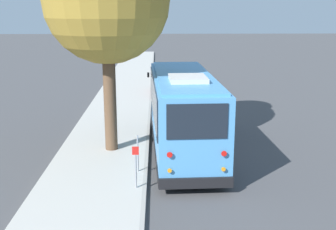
{
  "coord_description": "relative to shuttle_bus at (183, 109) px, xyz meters",
  "views": [
    {
      "loc": [
        -16.39,
        1.47,
        6.0
      ],
      "look_at": [
        1.76,
        1.0,
        1.3
      ],
      "focal_mm": 45.0,
      "sensor_mm": 36.0,
      "label": 1
    }
  ],
  "objects": [
    {
      "name": "ground_plane",
      "position": [
        -0.46,
        -0.4,
        -1.87
      ],
      "size": [
        160.0,
        160.0,
        0.0
      ],
      "primitive_type": "plane",
      "color": "#474749"
    },
    {
      "name": "sidewalk_slab",
      "position": [
        -0.46,
        3.41,
        -1.8
      ],
      "size": [
        80.0,
        3.63,
        0.15
      ],
      "primitive_type": "cube",
      "color": "#B2AFA8",
      "rests_on": "ground"
    },
    {
      "name": "curb_strip",
      "position": [
        -0.46,
        1.52,
        -1.8
      ],
      "size": [
        80.0,
        0.14,
        0.15
      ],
      "primitive_type": "cube",
      "color": "#9D9A94",
      "rests_on": "ground"
    },
    {
      "name": "shuttle_bus",
      "position": [
        0.0,
        0.0,
        0.0
      ],
      "size": [
        8.73,
        2.97,
        3.5
      ],
      "rotation": [
        0.0,
        0.0,
        0.04
      ],
      "color": "#4C93D1",
      "rests_on": "ground"
    },
    {
      "name": "parked_sedan_maroon",
      "position": [
        12.34,
        0.22,
        -1.29
      ],
      "size": [
        4.69,
        1.93,
        1.26
      ],
      "rotation": [
        0.0,
        0.0,
        -0.03
      ],
      "color": "maroon",
      "rests_on": "ground"
    },
    {
      "name": "parked_sedan_gray",
      "position": [
        18.22,
        0.53,
        -1.27
      ],
      "size": [
        4.52,
        1.96,
        1.29
      ],
      "rotation": [
        0.0,
        0.0,
        0.07
      ],
      "color": "slate",
      "rests_on": "ground"
    },
    {
      "name": "sign_post_near",
      "position": [
        -3.88,
        1.8,
        -0.98
      ],
      "size": [
        0.06,
        0.22,
        1.44
      ],
      "color": "gray",
      "rests_on": "sidewalk_slab"
    },
    {
      "name": "sign_post_far",
      "position": [
        -2.43,
        1.8,
        -1.04
      ],
      "size": [
        0.06,
        0.06,
        1.38
      ],
      "color": "gray",
      "rests_on": "sidewalk_slab"
    }
  ]
}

